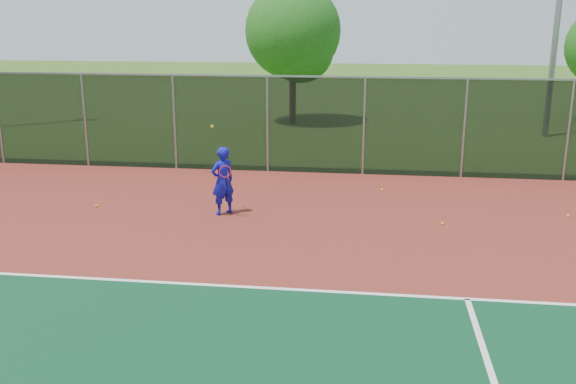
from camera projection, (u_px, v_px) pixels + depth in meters
name	position (u px, v px, depth m)	size (l,w,h in m)	color
court_apron	(350.00, 319.00, 10.50)	(30.00, 20.00, 0.02)	maroon
fence_back	(364.00, 125.00, 19.64)	(30.00, 0.06, 3.03)	black
tennis_player	(223.00, 181.00, 15.80)	(0.73, 0.78, 2.22)	#1112A2
practice_ball_0	(442.00, 223.00, 15.18)	(0.07, 0.07, 0.07)	yellow
practice_ball_2	(568.00, 216.00, 15.77)	(0.07, 0.07, 0.07)	yellow
practice_ball_3	(382.00, 190.00, 18.11)	(0.07, 0.07, 0.07)	yellow
practice_ball_4	(97.00, 206.00, 16.59)	(0.07, 0.07, 0.07)	yellow
tree_back_left	(295.00, 35.00, 28.52)	(4.28, 4.28, 6.29)	#3D2516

